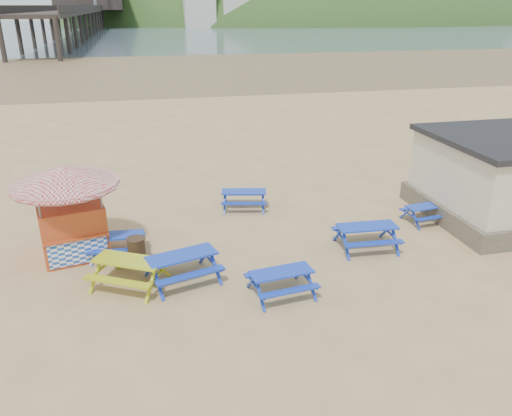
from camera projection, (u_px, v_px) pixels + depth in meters
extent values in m
plane|color=tan|center=(264.00, 254.00, 16.24)|extent=(400.00, 400.00, 0.00)
plane|color=brown|center=(165.00, 66.00, 65.88)|extent=(400.00, 400.00, 0.00)
plane|color=#495C69|center=(145.00, 29.00, 169.67)|extent=(400.00, 400.00, 0.00)
cube|color=#1B30B0|center=(116.00, 235.00, 15.89)|extent=(1.77, 0.81, 0.05)
cube|color=#1B30B0|center=(119.00, 235.00, 16.52)|extent=(1.73, 0.38, 0.05)
cube|color=#1B30B0|center=(115.00, 251.00, 15.47)|extent=(1.73, 0.38, 0.05)
cube|color=#1B30B0|center=(244.00, 192.00, 19.60)|extent=(1.84, 1.03, 0.05)
cube|color=#1B30B0|center=(244.00, 193.00, 20.24)|extent=(1.75, 0.61, 0.05)
cube|color=#1B30B0|center=(244.00, 203.00, 19.17)|extent=(1.75, 0.61, 0.05)
cube|color=#1B30B0|center=(427.00, 206.00, 18.40)|extent=(1.59, 0.77, 0.04)
cube|color=#1B30B0|center=(417.00, 207.00, 18.94)|extent=(1.55, 0.39, 0.04)
cube|color=#1B30B0|center=(435.00, 217.00, 18.04)|extent=(1.55, 0.39, 0.04)
cube|color=#1B30B0|center=(182.00, 256.00, 14.35)|extent=(2.16, 1.30, 0.06)
cube|color=#1B30B0|center=(174.00, 256.00, 15.02)|extent=(2.02, 0.82, 0.06)
cube|color=#1B30B0|center=(191.00, 275.00, 13.92)|extent=(2.02, 0.82, 0.06)
cube|color=#1B30B0|center=(281.00, 272.00, 13.69)|extent=(1.81, 0.89, 0.05)
cube|color=#1B30B0|center=(273.00, 271.00, 14.30)|extent=(1.76, 0.46, 0.05)
cube|color=#1B30B0|center=(290.00, 291.00, 13.29)|extent=(1.76, 0.46, 0.05)
cube|color=#1B30B0|center=(367.00, 226.00, 16.31)|extent=(1.98, 0.86, 0.05)
cube|color=#1B30B0|center=(359.00, 227.00, 17.02)|extent=(1.96, 0.37, 0.05)
cube|color=#1B30B0|center=(374.00, 243.00, 15.84)|extent=(1.96, 0.37, 0.05)
cube|color=#B0AA1A|center=(129.00, 260.00, 14.10)|extent=(2.13, 1.65, 0.06)
cube|color=#B0AA1A|center=(141.00, 259.00, 14.81)|extent=(1.88, 1.21, 0.06)
cube|color=#B0AA1A|center=(117.00, 281.00, 13.63)|extent=(1.88, 1.21, 0.06)
cube|color=#AD401B|center=(73.00, 229.00, 15.95)|extent=(2.31, 2.31, 1.75)
cube|color=#AD401B|center=(77.00, 240.00, 15.09)|extent=(1.90, 0.51, 0.07)
cube|color=#194CB2|center=(78.00, 252.00, 15.28)|extent=(1.72, 0.42, 0.79)
cone|color=silver|center=(64.00, 175.00, 15.27)|extent=(3.98, 3.98, 0.61)
cylinder|color=silver|center=(66.00, 185.00, 15.38)|extent=(3.88, 3.88, 0.16)
cylinder|color=#3E301A|center=(137.00, 251.00, 15.49)|extent=(0.55, 0.55, 0.83)
cylinder|color=#3E301A|center=(136.00, 239.00, 15.33)|extent=(0.59, 0.59, 0.04)
cube|color=black|center=(89.00, 10.00, 168.20)|extent=(9.00, 220.00, 0.60)
ellipsoid|color=#2D4C1E|center=(330.00, 43.00, 246.25)|extent=(264.00, 144.00, 108.00)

